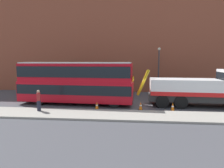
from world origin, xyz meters
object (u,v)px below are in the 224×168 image
object	(u,v)px
pedestrian_onlooker	(39,101)
traffic_cone_near_truck	(173,107)
double_decker_bus	(76,81)
street_lamp	(159,67)
recovery_tow_truck	(204,88)
traffic_cone_near_bus	(97,106)
traffic_cone_midway	(141,106)

from	to	relation	value
pedestrian_onlooker	traffic_cone_near_truck	size ratio (longest dim) A/B	2.38
double_decker_bus	street_lamp	distance (m)	10.88
double_decker_bus	pedestrian_onlooker	size ratio (longest dim) A/B	6.52
recovery_tow_truck	pedestrian_onlooker	xyz separation A→B (m)	(-14.08, -3.39, -0.77)
double_decker_bus	pedestrian_onlooker	bearing A→B (deg)	-118.58
traffic_cone_near_bus	street_lamp	bearing A→B (deg)	53.00
traffic_cone_near_bus	double_decker_bus	bearing A→B (deg)	139.21
double_decker_bus	traffic_cone_near_bus	world-z (taller)	double_decker_bus
recovery_tow_truck	traffic_cone_near_bus	xyz separation A→B (m)	(-9.55, -2.04, -1.42)
traffic_cone_near_truck	double_decker_bus	bearing A→B (deg)	168.13
double_decker_bus	traffic_cone_near_bus	distance (m)	3.68
recovery_tow_truck	pedestrian_onlooker	size ratio (longest dim) A/B	5.97
street_lamp	traffic_cone_midway	bearing A→B (deg)	-107.66
recovery_tow_truck	traffic_cone_midway	xyz separation A→B (m)	(-5.79, -1.77, -1.42)
recovery_tow_truck	street_lamp	world-z (taller)	street_lamp
traffic_cone_near_truck	traffic_cone_midway	bearing A→B (deg)	178.84
recovery_tow_truck	traffic_cone_near_bus	distance (m)	9.86
traffic_cone_near_bus	pedestrian_onlooker	bearing A→B (deg)	-163.31
recovery_tow_truck	traffic_cone_near_truck	world-z (taller)	recovery_tow_truck
pedestrian_onlooker	traffic_cone_near_bus	bearing A→B (deg)	-5.57
traffic_cone_near_bus	street_lamp	distance (m)	11.01
traffic_cone_midway	double_decker_bus	bearing A→B (deg)	163.68
recovery_tow_truck	street_lamp	distance (m)	7.35
pedestrian_onlooker	traffic_cone_near_truck	xyz separation A→B (m)	(10.95, 1.57, -0.64)
recovery_tow_truck	traffic_cone_near_truck	distance (m)	3.89
double_decker_bus	street_lamp	world-z (taller)	street_lamp
double_decker_bus	traffic_cone_near_bus	bearing A→B (deg)	-37.40
recovery_tow_truck	traffic_cone_midway	bearing A→B (deg)	-159.62
pedestrian_onlooker	traffic_cone_midway	xyz separation A→B (m)	(8.28, 1.62, -0.64)
double_decker_bus	traffic_cone_near_truck	bearing A→B (deg)	-8.49
traffic_cone_near_bus	traffic_cone_near_truck	world-z (taller)	same
recovery_tow_truck	pedestrian_onlooker	bearing A→B (deg)	-163.06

